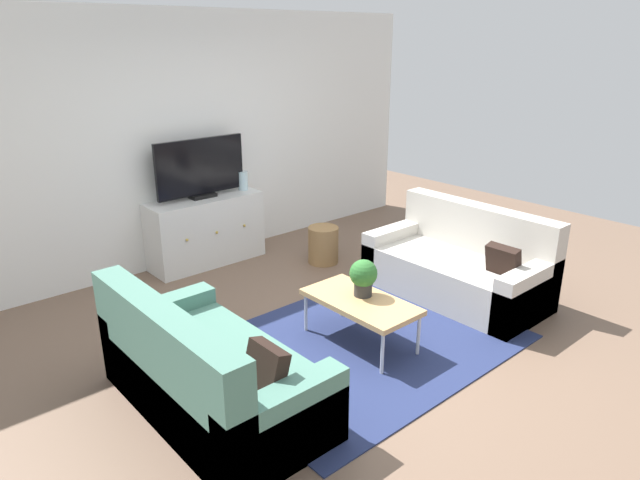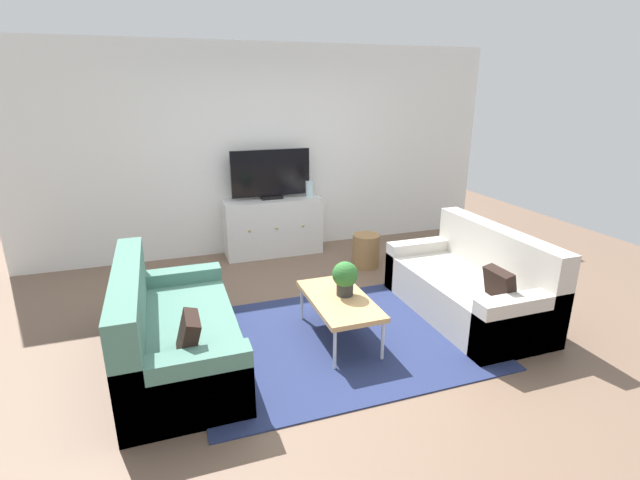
{
  "view_description": "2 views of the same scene",
  "coord_description": "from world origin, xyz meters",
  "views": [
    {
      "loc": [
        -3.0,
        -3.06,
        2.42
      ],
      "look_at": [
        0.0,
        0.36,
        0.78
      ],
      "focal_mm": 31.93,
      "sensor_mm": 36.0,
      "label": 1
    },
    {
      "loc": [
        -1.37,
        -3.57,
        2.16
      ],
      "look_at": [
        0.0,
        0.36,
        0.78
      ],
      "focal_mm": 26.02,
      "sensor_mm": 36.0,
      "label": 2
    }
  ],
  "objects": [
    {
      "name": "tv_console",
      "position": [
        -0.01,
        2.27,
        0.38
      ],
      "size": [
        1.28,
        0.47,
        0.76
      ],
      "color": "silver",
      "rests_on": "ground_plane"
    },
    {
      "name": "ground_plane",
      "position": [
        0.0,
        0.0,
        0.0
      ],
      "size": [
        10.0,
        10.0,
        0.0
      ],
      "primitive_type": "plane",
      "color": "brown"
    },
    {
      "name": "couch_left_side",
      "position": [
        -1.44,
        -0.1,
        0.28
      ],
      "size": [
        0.87,
        1.71,
        0.86
      ],
      "color": "#4C7A6B",
      "rests_on": "ground_plane"
    },
    {
      "name": "wall_back",
      "position": [
        0.0,
        2.55,
        1.35
      ],
      "size": [
        6.4,
        0.12,
        2.7
      ],
      "primitive_type": "cube",
      "color": "white",
      "rests_on": "ground_plane"
    },
    {
      "name": "wicker_basket",
      "position": [
        0.98,
        1.41,
        0.21
      ],
      "size": [
        0.34,
        0.34,
        0.41
      ],
      "primitive_type": "cylinder",
      "color": "#9E7547",
      "rests_on": "ground_plane"
    },
    {
      "name": "potted_plant",
      "position": [
        0.08,
        -0.09,
        0.57
      ],
      "size": [
        0.23,
        0.23,
        0.31
      ],
      "color": "#2D2D2D",
      "rests_on": "coffee_table"
    },
    {
      "name": "coffee_table",
      "position": [
        0.01,
        -0.13,
        0.37
      ],
      "size": [
        0.5,
        0.97,
        0.4
      ],
      "color": "tan",
      "rests_on": "ground_plane"
    },
    {
      "name": "area_rug",
      "position": [
        0.0,
        -0.15,
        0.01
      ],
      "size": [
        2.5,
        1.9,
        0.01
      ],
      "primitive_type": "cube",
      "color": "navy",
      "rests_on": "ground_plane"
    },
    {
      "name": "glass_vase",
      "position": [
        0.51,
        2.27,
        0.86
      ],
      "size": [
        0.11,
        0.11,
        0.21
      ],
      "primitive_type": "cylinder",
      "color": "silver",
      "rests_on": "tv_console"
    },
    {
      "name": "flat_screen_tv",
      "position": [
        -0.01,
        2.29,
        1.08
      ],
      "size": [
        1.04,
        0.16,
        0.64
      ],
      "color": "black",
      "rests_on": "tv_console"
    },
    {
      "name": "couch_right_side",
      "position": [
        1.44,
        -0.1,
        0.28
      ],
      "size": [
        0.87,
        1.71,
        0.86
      ],
      "color": "beige",
      "rests_on": "ground_plane"
    }
  ]
}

